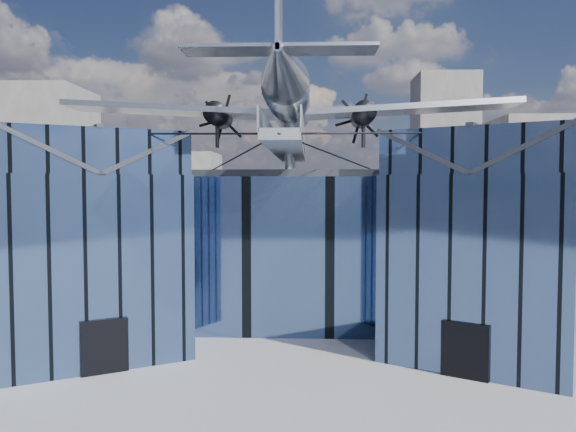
{
  "coord_description": "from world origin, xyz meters",
  "views": [
    {
      "loc": [
        1.3,
        -30.42,
        8.9
      ],
      "look_at": [
        0.0,
        2.0,
        7.2
      ],
      "focal_mm": 35.0,
      "sensor_mm": 36.0,
      "label": 1
    }
  ],
  "objects": [
    {
      "name": "ground_plane",
      "position": [
        0.0,
        0.0,
        0.0
      ],
      "size": [
        120.0,
        120.0,
        0.0
      ],
      "primitive_type": "plane",
      "color": "gray"
    },
    {
      "name": "museum",
      "position": [
        0.0,
        5.82,
        5.54
      ],
      "size": [
        32.88,
        24.5,
        17.6
      ],
      "color": "#445D8C",
      "rests_on": "ground"
    },
    {
      "name": "bg_towers",
      "position": [
        1.45,
        50.49,
        10.01
      ],
      "size": [
        77.0,
        24.5,
        26.0
      ],
      "color": "slate",
      "rests_on": "ground"
    }
  ]
}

